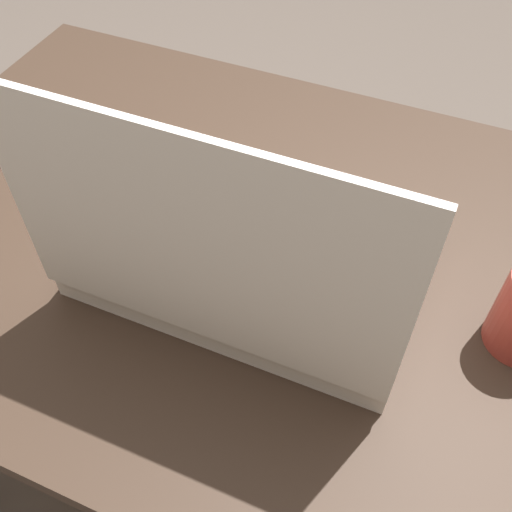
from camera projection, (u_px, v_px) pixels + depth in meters
The scene contains 3 objects.
ground_plane at pixel (286, 474), 1.37m from camera, with size 8.00×8.00×0.00m, color #564C44.
dining_table at pixel (303, 306), 0.87m from camera, with size 1.30×0.76×0.77m.
donut_box at pixel (247, 258), 0.71m from camera, with size 0.41×0.29×0.32m.
Camera 1 is at (-0.13, 0.49, 1.37)m, focal length 42.00 mm.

